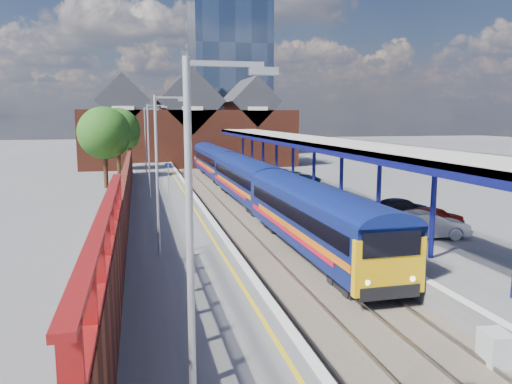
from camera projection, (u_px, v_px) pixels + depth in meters
ground at (219, 193)px, 46.74m from camera, size 240.00×240.00×0.00m
ballast_bed at (240, 212)px, 37.11m from camera, size 6.00×76.00×0.06m
rails at (240, 211)px, 37.09m from camera, size 4.51×76.00×0.14m
left_platform at (165, 209)px, 35.79m from camera, size 5.00×76.00×1.00m
right_platform at (317, 203)px, 38.40m from camera, size 6.00×76.00×1.00m
coping_left at (198, 201)px, 36.24m from camera, size 0.30×76.00×0.05m
coping_right at (281, 198)px, 37.67m from camera, size 0.30×76.00×0.05m
yellow_line at (190, 202)px, 36.11m from camera, size 0.14×76.00×0.01m
train at (229, 167)px, 49.55m from camera, size 2.98×65.93×3.45m
canopy at (303, 140)px, 39.45m from camera, size 4.50×52.00×4.48m
lamp_post_a at (199, 250)px, 7.98m from camera, size 1.48×0.18×7.00m
lamp_post_b at (160, 166)px, 21.45m from camera, size 1.48×0.18×7.00m
lamp_post_c at (151, 145)px, 36.84m from camera, size 1.48×0.18×7.00m
lamp_post_d at (147, 137)px, 52.24m from camera, size 1.48×0.18×7.00m
platform_sign at (168, 173)px, 39.42m from camera, size 0.55×0.08×2.50m
brick_wall at (125, 198)px, 28.69m from camera, size 0.35×50.00×3.86m
station_building at (188, 128)px, 72.86m from camera, size 30.00×12.12×13.78m
glass_tower at (228, 46)px, 94.09m from camera, size 14.20×14.20×40.30m
tree_near at (106, 134)px, 49.27m from camera, size 5.20×5.20×8.10m
tree_far at (119, 132)px, 57.19m from camera, size 5.20×5.20×8.10m
parked_car_red at (432, 217)px, 27.18m from camera, size 4.10×2.47×1.31m
parked_car_silver at (427, 225)px, 25.16m from camera, size 4.28×2.02×1.36m
parked_car_dark at (401, 208)px, 30.04m from camera, size 4.59×2.93×1.24m
parked_car_blue at (298, 178)px, 44.90m from camera, size 4.53×2.37×1.22m
relay_cabinet at (495, 348)px, 14.33m from camera, size 0.81×0.98×1.00m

